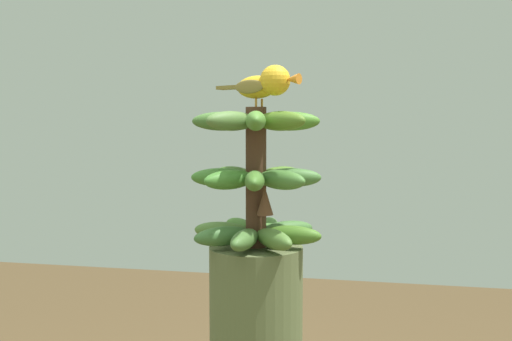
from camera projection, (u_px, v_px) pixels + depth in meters
banana_bunch at (256, 178)px, 1.26m from camera, size 0.30×0.30×0.31m
perched_bird at (266, 84)px, 1.24m from camera, size 0.12×0.21×0.09m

